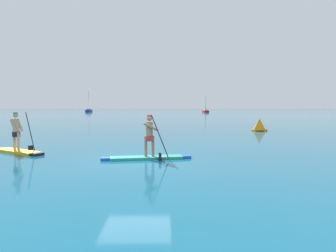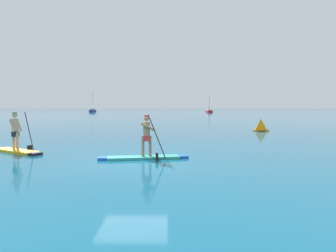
# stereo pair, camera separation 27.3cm
# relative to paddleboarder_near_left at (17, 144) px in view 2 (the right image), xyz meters

# --- Properties ---
(ground) EXTENTS (440.00, 440.00, 0.00)m
(ground) POSITION_rel_paddleboarder_near_left_xyz_m (5.32, -2.13, -0.36)
(ground) COLOR #145B7A
(paddleboarder_near_left) EXTENTS (2.86, 2.09, 1.78)m
(paddleboarder_near_left) POSITION_rel_paddleboarder_near_left_xyz_m (0.00, 0.00, 0.00)
(paddleboarder_near_left) COLOR yellow
(paddleboarder_near_left) RESTS_ON ground
(paddleboarder_mid_center) EXTENTS (3.42, 1.02, 1.74)m
(paddleboarder_mid_center) POSITION_rel_paddleboarder_near_left_xyz_m (5.71, -1.65, -0.00)
(paddleboarder_mid_center) COLOR teal
(paddleboarder_mid_center) RESTS_ON ground
(race_marker_buoy) EXTENTS (1.39, 1.39, 1.00)m
(race_marker_buoy) POSITION_rel_paddleboarder_near_left_xyz_m (14.06, 11.27, 0.07)
(race_marker_buoy) COLOR orange
(race_marker_buoy) RESTS_ON ground
(sailboat_left_horizon) EXTENTS (1.48, 5.20, 7.05)m
(sailboat_left_horizon) POSITION_rel_paddleboarder_near_left_xyz_m (-18.92, 89.49, 0.58)
(sailboat_left_horizon) COLOR navy
(sailboat_left_horizon) RESTS_ON ground
(sailboat_right_horizon) EXTENTS (1.56, 5.06, 5.37)m
(sailboat_right_horizon) POSITION_rel_paddleboarder_near_left_xyz_m (19.71, 83.49, 0.36)
(sailboat_right_horizon) COLOR #A51E1E
(sailboat_right_horizon) RESTS_ON ground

